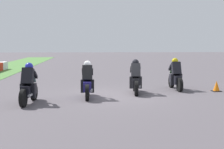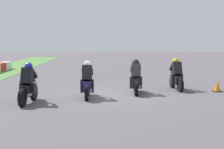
{
  "view_description": "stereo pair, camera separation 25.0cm",
  "coord_description": "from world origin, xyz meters",
  "views": [
    {
      "loc": [
        -13.83,
        0.92,
        2.26
      ],
      "look_at": [
        -0.05,
        0.02,
        0.9
      ],
      "focal_mm": 52.79,
      "sensor_mm": 36.0,
      "label": 1
    },
    {
      "loc": [
        -13.85,
        0.67,
        2.26
      ],
      "look_at": [
        -0.05,
        0.02,
        0.9
      ],
      "focal_mm": 52.79,
      "sensor_mm": 36.0,
      "label": 2
    }
  ],
  "objects": [
    {
      "name": "ground_plane",
      "position": [
        0.0,
        0.0,
        0.0
      ],
      "size": [
        120.0,
        120.0,
        0.0
      ],
      "primitive_type": "plane",
      "color": "#564F55"
    },
    {
      "name": "rider_lane_c",
      "position": [
        -0.56,
        1.05,
        0.62
      ],
      "size": [
        2.04,
        0.54,
        1.51
      ],
      "rotation": [
        0.0,
        0.0,
        -0.01
      ],
      "color": "black",
      "rests_on": "ground_plane"
    },
    {
      "name": "rider_lane_a",
      "position": [
        1.51,
        -3.12,
        0.62
      ],
      "size": [
        2.04,
        0.55,
        1.51
      ],
      "rotation": [
        0.0,
        0.0,
        0.03
      ],
      "color": "black",
      "rests_on": "ground_plane"
    },
    {
      "name": "rider_lane_d",
      "position": [
        -1.66,
        3.2,
        0.62
      ],
      "size": [
        2.04,
        0.56,
        1.51
      ],
      "rotation": [
        0.0,
        0.0,
        -0.1
      ],
      "color": "black",
      "rests_on": "ground_plane"
    },
    {
      "name": "rider_lane_b",
      "position": [
        0.5,
        -1.06,
        0.62
      ],
      "size": [
        2.04,
        0.56,
        1.51
      ],
      "rotation": [
        0.0,
        0.0,
        -0.08
      ],
      "color": "black",
      "rests_on": "ground_plane"
    },
    {
      "name": "traffic_cone",
      "position": [
        0.84,
        -4.87,
        0.22
      ],
      "size": [
        0.4,
        0.4,
        0.49
      ],
      "color": "black",
      "rests_on": "ground_plane"
    }
  ]
}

